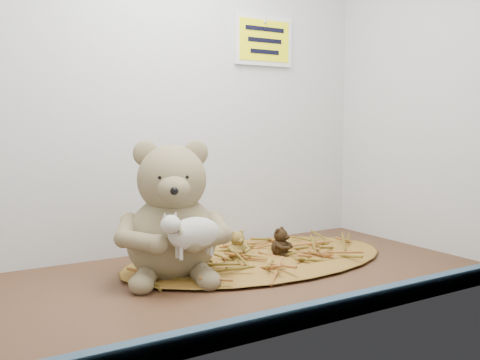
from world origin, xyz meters
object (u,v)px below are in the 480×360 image
mini_teddy_tan (237,243)px  toy_lamb (194,234)px  main_teddy (172,209)px  mini_teddy_brown (280,240)px

mini_teddy_tan → toy_lamb: bearing=-146.0°
toy_lamb → mini_teddy_tan: size_ratio=2.11×
mini_teddy_tan → main_teddy: bearing=-173.7°
main_teddy → toy_lamb: (0.00, -10.46, -3.34)cm
main_teddy → mini_teddy_brown: (28.23, 0.40, -9.89)cm
main_teddy → toy_lamb: 10.98cm
mini_teddy_tan → mini_teddy_brown: bearing=-16.5°
mini_teddy_brown → mini_teddy_tan: bearing=135.1°
toy_lamb → mini_teddy_tan: 23.16cm
main_teddy → toy_lamb: main_teddy is taller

